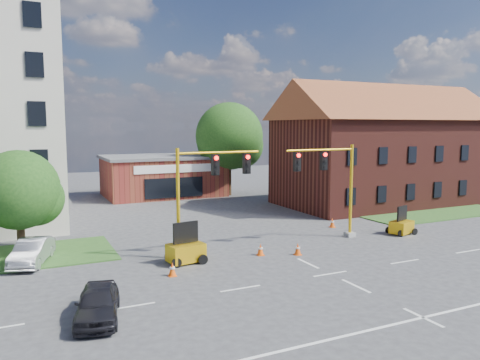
{
  "coord_description": "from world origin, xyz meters",
  "views": [
    {
      "loc": [
        -13.89,
        -18.69,
        7.38
      ],
      "look_at": [
        -0.29,
        10.0,
        3.74
      ],
      "focal_mm": 35.0,
      "sensor_mm": 36.0,
      "label": 1
    }
  ],
  "objects_px": {
    "trailer_west": "(186,251)",
    "pickup_white": "(340,199)",
    "signal_mast_east": "(331,180)",
    "trailer_east": "(402,226)",
    "signal_mast_west": "(206,188)",
    "sedan_dark": "(98,303)"
  },
  "relations": [
    {
      "from": "trailer_east",
      "to": "pickup_white",
      "type": "relative_size",
      "value": 0.33
    },
    {
      "from": "signal_mast_east",
      "to": "sedan_dark",
      "type": "distance_m",
      "value": 17.49
    },
    {
      "from": "trailer_west",
      "to": "pickup_white",
      "type": "bearing_deg",
      "value": 21.12
    },
    {
      "from": "signal_mast_west",
      "to": "trailer_east",
      "type": "relative_size",
      "value": 3.25
    },
    {
      "from": "trailer_east",
      "to": "sedan_dark",
      "type": "relative_size",
      "value": 0.49
    },
    {
      "from": "signal_mast_west",
      "to": "pickup_white",
      "type": "xyz_separation_m",
      "value": [
        16.82,
        9.59,
        -3.12
      ]
    },
    {
      "from": "trailer_west",
      "to": "pickup_white",
      "type": "height_order",
      "value": "trailer_west"
    },
    {
      "from": "pickup_white",
      "to": "trailer_east",
      "type": "bearing_deg",
      "value": 151.41
    },
    {
      "from": "signal_mast_east",
      "to": "pickup_white",
      "type": "relative_size",
      "value": 1.08
    },
    {
      "from": "pickup_white",
      "to": "sedan_dark",
      "type": "height_order",
      "value": "pickup_white"
    },
    {
      "from": "trailer_west",
      "to": "sedan_dark",
      "type": "relative_size",
      "value": 0.55
    },
    {
      "from": "signal_mast_east",
      "to": "trailer_east",
      "type": "relative_size",
      "value": 3.25
    },
    {
      "from": "signal_mast_west",
      "to": "signal_mast_east",
      "type": "distance_m",
      "value": 8.71
    },
    {
      "from": "trailer_east",
      "to": "trailer_west",
      "type": "bearing_deg",
      "value": 160.87
    },
    {
      "from": "signal_mast_west",
      "to": "signal_mast_east",
      "type": "bearing_deg",
      "value": 0.0
    },
    {
      "from": "sedan_dark",
      "to": "signal_mast_east",
      "type": "bearing_deg",
      "value": 35.86
    },
    {
      "from": "trailer_west",
      "to": "pickup_white",
      "type": "distance_m",
      "value": 21.24
    },
    {
      "from": "trailer_west",
      "to": "trailer_east",
      "type": "relative_size",
      "value": 1.13
    },
    {
      "from": "signal_mast_west",
      "to": "trailer_west",
      "type": "relative_size",
      "value": 2.87
    },
    {
      "from": "signal_mast_west",
      "to": "trailer_east",
      "type": "bearing_deg",
      "value": -3.62
    },
    {
      "from": "trailer_west",
      "to": "trailer_east",
      "type": "bearing_deg",
      "value": -8.37
    },
    {
      "from": "signal_mast_east",
      "to": "pickup_white",
      "type": "height_order",
      "value": "signal_mast_east"
    }
  ]
}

